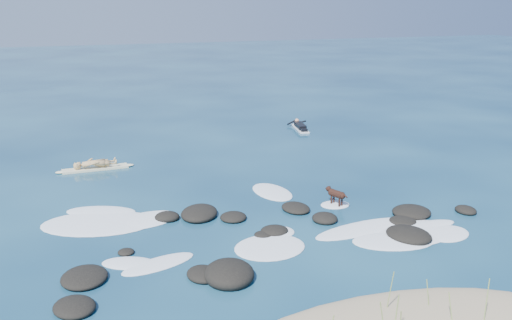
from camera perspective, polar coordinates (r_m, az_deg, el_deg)
name	(u,v)px	position (r m, az deg, el deg)	size (l,w,h in m)	color
ground	(272,216)	(20.10, 1.65, -5.63)	(160.00, 160.00, 0.00)	#0A2642
dune_grass	(409,317)	(13.41, 15.06, -14.95)	(3.77, 1.95, 1.22)	#7F9A4A
reef_rocks	(268,239)	(18.03, 1.21, -7.89)	(14.50, 6.79, 0.61)	black
breaking_foam	(258,228)	(19.09, 0.18, -6.79)	(13.75, 7.97, 0.12)	white
standing_surfer_rig	(94,153)	(26.18, -15.88, 0.67)	(3.42, 0.70, 1.95)	beige
paddling_surfer_rig	(300,127)	(33.34, 4.42, 3.35)	(1.23, 2.66, 0.46)	white
dog	(336,194)	(21.12, 7.97, -3.37)	(0.54, 1.04, 0.69)	black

